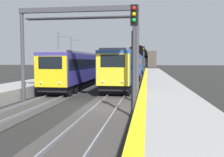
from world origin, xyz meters
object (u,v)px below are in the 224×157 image
at_px(railway_signal_near, 134,51).
at_px(catenary_mast_near, 71,57).
at_px(railway_signal_mid, 144,60).
at_px(railway_signal_far, 146,62).
at_px(train_main_approaching, 136,64).
at_px(catenary_mast_far, 59,56).
at_px(overhead_signal_gantry, 78,30).
at_px(train_adjacent_platform, 97,66).

xyz_separation_m(railway_signal_near, catenary_mast_near, (31.59, 12.97, 0.23)).
height_order(railway_signal_mid, railway_signal_far, railway_signal_mid).
distance_m(railway_signal_mid, catenary_mast_near, 12.98).
bearing_deg(train_main_approaching, catenary_mast_far, -25.36).
bearing_deg(catenary_mast_far, railway_signal_mid, -61.04).
bearing_deg(catenary_mast_far, overhead_signal_gantry, -156.61).
bearing_deg(train_main_approaching, railway_signal_mid, 8.35).
xyz_separation_m(train_main_approaching, railway_signal_near, (-47.07, -1.88, 1.17)).
xyz_separation_m(overhead_signal_gantry, catenary_mast_near, (26.52, 8.58, -1.52)).
bearing_deg(railway_signal_near, overhead_signal_gantry, -139.18).
height_order(railway_signal_near, overhead_signal_gantry, overhead_signal_gantry).
xyz_separation_m(train_main_approaching, catenary_mast_far, (-22.17, 11.09, 1.43)).
relative_size(railway_signal_near, catenary_mast_far, 0.80).
bearing_deg(catenary_mast_near, train_main_approaching, -35.61).
bearing_deg(train_main_approaching, railway_signal_far, 179.14).
xyz_separation_m(train_main_approaching, railway_signal_mid, (-14.99, -1.88, 0.88)).
distance_m(catenary_mast_near, catenary_mast_far, 6.69).
height_order(train_main_approaching, catenary_mast_far, catenary_mast_far).
xyz_separation_m(railway_signal_mid, railway_signal_far, (66.85, -0.00, -0.61)).
bearing_deg(railway_signal_near, train_main_approaching, -177.72).
distance_m(railway_signal_near, railway_signal_far, 98.94).
height_order(train_main_approaching, catenary_mast_near, catenary_mast_near).
relative_size(train_main_approaching, railway_signal_mid, 14.44).
height_order(train_adjacent_platform, overhead_signal_gantry, overhead_signal_gantry).
bearing_deg(train_main_approaching, railway_signal_near, 3.50).
height_order(overhead_signal_gantry, catenary_mast_near, catenary_mast_near).
bearing_deg(railway_signal_mid, catenary_mast_far, -61.04).
xyz_separation_m(train_adjacent_platform, railway_signal_near, (-24.74, -6.89, 1.26)).
bearing_deg(railway_signal_far, catenary_mast_near, -10.90).
distance_m(railway_signal_mid, catenary_mast_far, 14.83).
distance_m(train_adjacent_platform, railway_signal_mid, 10.12).
relative_size(railway_signal_near, railway_signal_mid, 1.06).
relative_size(railway_signal_mid, catenary_mast_near, 0.76).
xyz_separation_m(railway_signal_mid, catenary_mast_near, (-0.49, 12.97, 0.52)).
distance_m(railway_signal_mid, overhead_signal_gantry, 27.44).
bearing_deg(catenary_mast_far, train_main_approaching, -26.57).
xyz_separation_m(train_adjacent_platform, overhead_signal_gantry, (-19.66, -2.51, 3.02)).
relative_size(railway_signal_near, catenary_mast_near, 0.80).
distance_m(railway_signal_mid, railway_signal_far, 66.85).
relative_size(railway_signal_far, catenary_mast_near, 0.61).
xyz_separation_m(train_adjacent_platform, railway_signal_far, (74.19, -6.89, 0.37)).
relative_size(train_main_approaching, railway_signal_near, 13.68).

